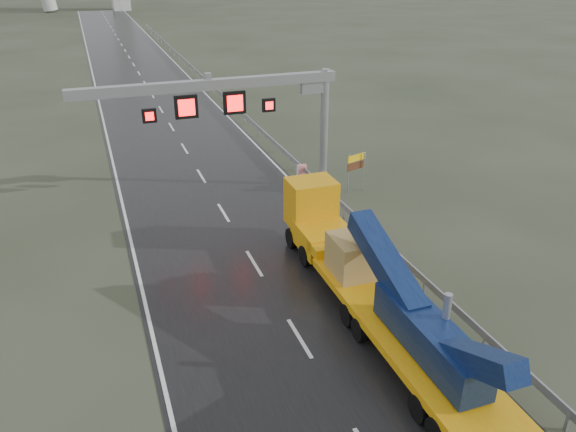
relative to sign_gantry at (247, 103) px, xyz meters
name	(u,v)px	position (x,y,z in m)	size (l,w,h in m)	color
ground	(344,412)	(-2.10, -17.99, -5.61)	(400.00, 400.00, 0.00)	#2E3626
road	(161,110)	(-2.10, 22.01, -5.60)	(11.00, 200.00, 0.02)	black
guardrail	(255,125)	(4.00, 12.01, -4.91)	(0.20, 140.00, 1.40)	#94959C
sign_gantry	(247,103)	(0.00, 0.00, 0.00)	(14.90, 1.20, 7.42)	#A1A29D
heavy_haul_truck	(367,275)	(1.17, -13.01, -4.04)	(2.69, 17.28, 4.05)	orange
exit_sign_pair	(356,165)	(6.25, -1.65, -3.92)	(1.36, 0.51, 2.43)	#94979C
striped_barrier	(302,172)	(3.90, 1.32, -5.12)	(0.58, 0.31, 0.98)	red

